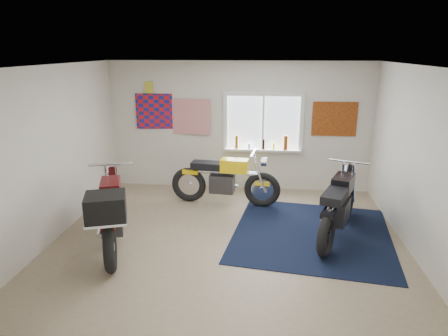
# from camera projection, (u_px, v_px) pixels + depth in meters

# --- Properties ---
(ground) EXTENTS (5.50, 5.50, 0.00)m
(ground) POSITION_uv_depth(u_px,v_px,m) (228.00, 239.00, 6.41)
(ground) COLOR #9E896B
(ground) RESTS_ON ground
(room_shell) EXTENTS (5.50, 5.50, 5.50)m
(room_shell) POSITION_uv_depth(u_px,v_px,m) (229.00, 139.00, 5.94)
(room_shell) COLOR white
(room_shell) RESTS_ON ground
(navy_rug) EXTENTS (2.83, 2.91, 0.01)m
(navy_rug) POSITION_uv_depth(u_px,v_px,m) (312.00, 234.00, 6.56)
(navy_rug) COLOR black
(navy_rug) RESTS_ON ground
(window_assembly) EXTENTS (1.66, 0.17, 1.26)m
(window_assembly) POSITION_uv_depth(u_px,v_px,m) (263.00, 127.00, 8.32)
(window_assembly) COLOR white
(window_assembly) RESTS_ON room_shell
(oil_bottles) EXTENTS (1.10, 0.09, 0.30)m
(oil_bottles) POSITION_uv_depth(u_px,v_px,m) (266.00, 143.00, 8.34)
(oil_bottles) COLOR brown
(oil_bottles) RESTS_ON window_assembly
(flag_display) EXTENTS (1.60, 0.10, 1.17)m
(flag_display) POSITION_uv_depth(u_px,v_px,m) (149.00, 87.00, 8.34)
(flag_display) COLOR red
(flag_display) RESTS_ON room_shell
(triumph_poster) EXTENTS (0.90, 0.03, 0.70)m
(triumph_poster) POSITION_uv_depth(u_px,v_px,m) (334.00, 119.00, 8.14)
(triumph_poster) COLOR #A54C14
(triumph_poster) RESTS_ON room_shell
(yellow_triumph) EXTENTS (2.16, 0.65, 1.08)m
(yellow_triumph) POSITION_uv_depth(u_px,v_px,m) (224.00, 181.00, 7.72)
(yellow_triumph) COLOR black
(yellow_triumph) RESTS_ON ground
(black_chrome_bike) EXTENTS (1.01, 2.10, 1.13)m
(black_chrome_bike) POSITION_uv_depth(u_px,v_px,m) (338.00, 207.00, 6.38)
(black_chrome_bike) COLOR black
(black_chrome_bike) RESTS_ON navy_rug
(maroon_tourer) EXTENTS (1.11, 2.25, 1.16)m
(maroon_tourer) POSITION_uv_depth(u_px,v_px,m) (111.00, 213.00, 5.88)
(maroon_tourer) COLOR black
(maroon_tourer) RESTS_ON ground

